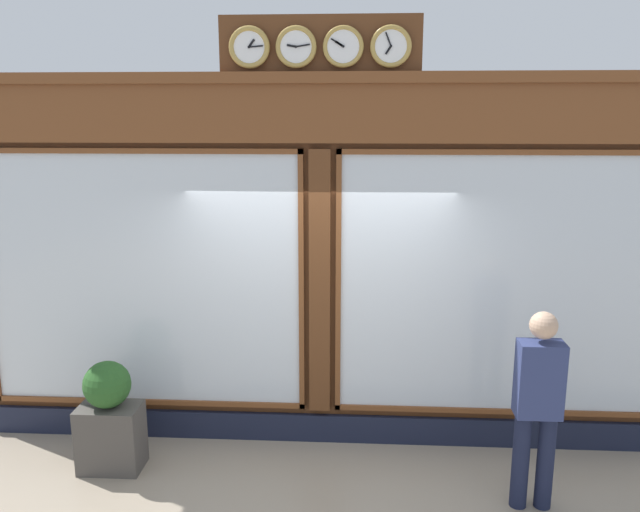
{
  "coord_description": "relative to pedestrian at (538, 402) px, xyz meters",
  "views": [
    {
      "loc": [
        -0.35,
        5.87,
        3.19
      ],
      "look_at": [
        0.0,
        0.0,
        1.89
      ],
      "focal_mm": 35.94,
      "sensor_mm": 36.0,
      "label": 1
    }
  ],
  "objects": [
    {
      "name": "shop_facade",
      "position": [
        1.81,
        -1.14,
        0.87
      ],
      "size": [
        6.92,
        0.42,
        4.05
      ],
      "color": "#5B3319",
      "rests_on": "ground_plane"
    },
    {
      "name": "planter_box",
      "position": [
        3.69,
        -0.37,
        -0.62
      ],
      "size": [
        0.56,
        0.36,
        0.61
      ],
      "primitive_type": "cube",
      "color": "#4C4742",
      "rests_on": "ground_plane"
    },
    {
      "name": "planter_shrub",
      "position": [
        3.69,
        -0.37,
        -0.11
      ],
      "size": [
        0.42,
        0.42,
        0.42
      ],
      "primitive_type": "sphere",
      "color": "#285623",
      "rests_on": "planter_box"
    },
    {
      "name": "pedestrian",
      "position": [
        0.0,
        0.0,
        0.0
      ],
      "size": [
        0.36,
        0.22,
        1.69
      ],
      "color": "#191E38",
      "rests_on": "ground_plane"
    }
  ]
}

